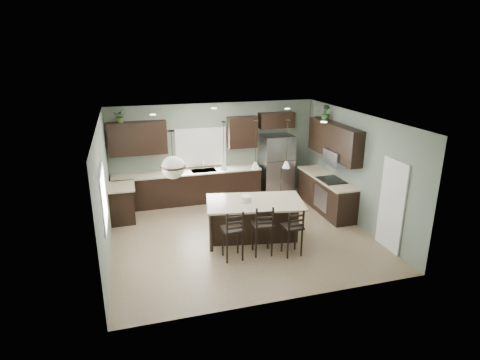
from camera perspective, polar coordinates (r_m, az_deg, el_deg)
name	(u,v)px	position (r m, az deg, el deg)	size (l,w,h in m)	color
ground	(241,235)	(9.75, 0.09, -7.76)	(6.00, 6.00, 0.00)	#9E8466
pantry_door	(392,206)	(9.33, 20.78, -3.42)	(0.04, 0.82, 2.04)	white
window_back	(201,147)	(11.65, -5.58, 4.67)	(1.35, 0.02, 1.00)	white
window_left	(103,198)	(8.10, -18.97, -2.47)	(0.02, 1.10, 1.00)	white
left_return_cabs	(122,204)	(10.81, -16.42, -3.24)	(0.60, 0.90, 0.90)	black
left_return_countertop	(121,186)	(10.65, -16.54, -0.88)	(0.66, 0.96, 0.04)	beige
back_lower_cabs	(189,188)	(11.62, -7.33, -1.09)	(4.20, 0.60, 0.90)	black
back_countertop	(188,172)	(11.46, -7.41, 1.09)	(4.20, 0.66, 0.04)	beige
sink_inset	(204,171)	(11.52, -5.20, 1.35)	(0.70, 0.45, 0.01)	gray
faucet	(204,166)	(11.45, -5.19, 2.01)	(0.02, 0.02, 0.28)	silver
back_upper_left	(138,138)	(11.23, -14.34, 5.76)	(1.55, 0.34, 0.90)	black
back_upper_right	(242,132)	(11.69, 0.33, 6.81)	(0.85, 0.34, 0.90)	black
fridge_header	(276,120)	(11.97, 5.21, 8.47)	(1.05, 0.34, 0.45)	black
right_lower_cabs	(326,194)	(11.28, 12.11, -1.97)	(0.60, 2.35, 0.90)	black
right_countertop	(326,178)	(11.12, 12.18, 0.29)	(0.66, 2.35, 0.04)	beige
cooktop	(331,180)	(10.89, 12.86, -0.01)	(0.58, 0.75, 0.02)	black
wall_oven_front	(320,199)	(10.92, 11.36, -2.61)	(0.01, 0.72, 0.60)	gray
right_upper_cabs	(334,140)	(10.93, 13.24, 5.50)	(0.34, 2.35, 0.90)	black
microwave	(336,158)	(10.76, 13.55, 3.09)	(0.40, 0.75, 0.40)	gray
refrigerator	(277,165)	(12.06, 5.22, 2.08)	(0.90, 0.74, 1.85)	#9A9BA3
kitchen_island	(255,220)	(9.40, 2.09, -5.68)	(2.20, 1.25, 0.92)	black
serving_dish	(246,199)	(9.18, 0.89, -2.69)	(0.24, 0.24, 0.14)	silver
bar_stool_left	(232,234)	(8.47, -1.08, -7.73)	(0.42, 0.42, 1.13)	black
bar_stool_center	(262,229)	(8.68, 3.20, -7.01)	(0.43, 0.43, 1.15)	black
bar_stool_right	(292,232)	(8.73, 7.42, -7.29)	(0.40, 0.40, 1.08)	black
pendant_left	(224,146)	(8.76, -2.33, 4.87)	(0.17, 0.17, 1.10)	white
pendant_center	(256,145)	(8.83, 2.23, 4.98)	(0.17, 0.17, 1.10)	white
pendant_right	(287,144)	(8.95, 6.69, 5.05)	(0.17, 0.17, 1.10)	white
chandelier	(172,155)	(7.90, -9.60, 3.57)	(0.50, 0.50, 0.98)	#FAECCC
plant_back_left	(120,116)	(11.08, -16.69, 8.72)	(0.32, 0.28, 0.36)	#2E4920
plant_right_wall	(326,113)	(11.23, 12.09, 9.34)	(0.23, 0.23, 0.42)	#2B5927
room_shell	(241,167)	(9.13, 0.09, 1.86)	(6.00, 6.00, 6.00)	slate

